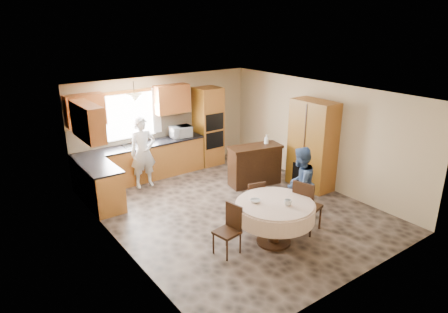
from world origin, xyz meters
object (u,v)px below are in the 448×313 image
at_px(oven_tower, 208,126).
at_px(cupboard, 312,145).
at_px(chair_left, 230,227).
at_px(chair_right, 305,204).
at_px(person_sink, 143,152).
at_px(sideboard, 255,166).
at_px(dining_table, 275,211).
at_px(chair_back, 254,200).
at_px(person_dining, 300,184).

relative_size(oven_tower, cupboard, 1.01).
distance_m(cupboard, chair_left, 3.50).
distance_m(oven_tower, chair_right, 4.26).
distance_m(oven_tower, person_sink, 2.18).
xyz_separation_m(cupboard, chair_left, (-3.26, -1.14, -0.56)).
bearing_deg(chair_right, sideboard, -32.34).
bearing_deg(cupboard, chair_right, -140.28).
xyz_separation_m(oven_tower, chair_right, (-0.63, -4.19, -0.48)).
relative_size(oven_tower, chair_right, 2.03).
bearing_deg(chair_left, dining_table, 64.75).
xyz_separation_m(chair_left, chair_right, (1.56, -0.27, 0.09)).
relative_size(chair_back, person_sink, 0.52).
xyz_separation_m(oven_tower, chair_left, (-2.19, -3.92, -0.57)).
bearing_deg(person_sink, chair_back, -67.03).
relative_size(sideboard, dining_table, 0.91).
xyz_separation_m(dining_table, chair_left, (-0.83, 0.23, -0.14)).
distance_m(sideboard, chair_left, 3.06).
relative_size(cupboard, person_sink, 1.23).
xyz_separation_m(sideboard, person_sink, (-2.21, 1.48, 0.40)).
height_order(sideboard, dining_table, sideboard).
height_order(dining_table, person_dining, person_dining).
xyz_separation_m(sideboard, person_dining, (-0.43, -1.88, 0.30)).
distance_m(dining_table, chair_right, 0.74).
relative_size(cupboard, chair_back, 2.36).
distance_m(chair_right, person_sink, 4.08).
bearing_deg(person_dining, chair_back, -38.81).
bearing_deg(dining_table, chair_right, -3.24).
height_order(chair_right, person_sink, person_sink).
bearing_deg(oven_tower, person_sink, -169.34).
distance_m(cupboard, person_sink, 3.99).
bearing_deg(chair_left, person_sink, 169.21).
relative_size(chair_right, person_dining, 0.69).
bearing_deg(chair_right, chair_back, 17.53).
bearing_deg(cupboard, oven_tower, 111.12).
xyz_separation_m(oven_tower, person_dining, (-0.35, -3.75, -0.30)).
distance_m(cupboard, chair_right, 2.26).
height_order(chair_left, chair_right, chair_right).
relative_size(sideboard, chair_right, 1.23).
relative_size(dining_table, person_dining, 0.93).
relative_size(chair_left, person_dining, 0.58).
distance_m(person_sink, person_dining, 3.80).
distance_m(chair_left, person_sink, 3.53).
relative_size(dining_table, chair_right, 1.35).
xyz_separation_m(sideboard, dining_table, (-1.45, -2.27, 0.17)).
bearing_deg(person_sink, cupboard, -31.58).
bearing_deg(sideboard, oven_tower, 104.33).
bearing_deg(chair_right, oven_tower, -23.71).
relative_size(sideboard, person_sink, 0.75).
bearing_deg(chair_left, cupboard, 99.58).
height_order(chair_back, chair_right, chair_right).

